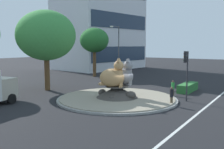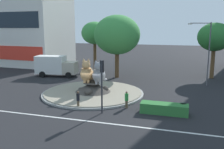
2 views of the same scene
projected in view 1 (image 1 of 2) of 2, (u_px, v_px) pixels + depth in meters
ground_plane at (117, 100)px, 24.63m from camera, size 160.00×160.00×0.00m
lane_centreline at (201, 111)px, 20.37m from camera, size 112.00×0.20×0.01m
roundabout_island at (117, 96)px, 24.59m from camera, size 11.37×11.37×1.37m
cat_statue_calico at (113, 76)px, 23.77m from camera, size 2.12×3.03×2.69m
cat_statue_grey at (123, 75)px, 24.91m from camera, size 1.93×2.86×2.61m
traffic_light_mast at (186, 66)px, 23.72m from camera, size 0.36×0.46×4.65m
clipped_hedge_strip at (188, 87)px, 29.12m from camera, size 4.08×1.20×0.90m
second_tree_near_tower at (46, 36)px, 29.26m from camera, size 6.72×6.72×9.17m
third_tree_left at (94, 40)px, 42.40m from camera, size 4.76×4.76×8.06m
streetlight_arm at (118, 49)px, 38.44m from camera, size 2.79×0.54×8.00m
pedestrian_black_shirt at (172, 96)px, 22.15m from camera, size 0.30×0.30×1.66m
pedestrian_green_shirt at (173, 88)px, 26.45m from camera, size 0.34×0.34×1.60m
litter_bin at (187, 85)px, 30.72m from camera, size 0.56×0.56×0.90m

